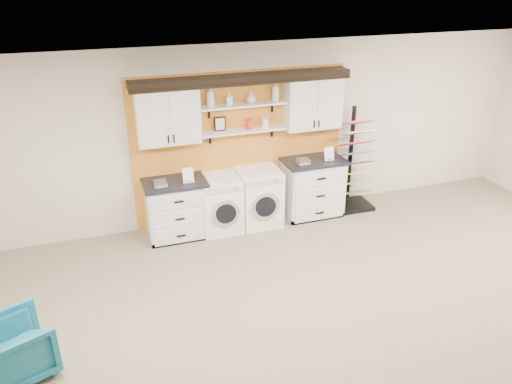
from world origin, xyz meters
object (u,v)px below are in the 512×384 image
object	(u,v)px
sample_rack	(353,177)
armchair	(15,349)
washer	(220,203)
base_cabinet_right	(312,187)
base_cabinet_left	(176,209)
dryer	(258,197)

from	to	relation	value
sample_rack	armchair	bearing A→B (deg)	-154.29
washer	base_cabinet_right	bearing A→B (deg)	0.12
armchair	sample_rack	bearing A→B (deg)	-86.98
base_cabinet_right	washer	bearing A→B (deg)	-179.88
sample_rack	base_cabinet_left	bearing A→B (deg)	-178.38
base_cabinet_right	sample_rack	size ratio (longest dim) A/B	0.57
base_cabinet_left	base_cabinet_right	world-z (taller)	base_cabinet_right
dryer	sample_rack	bearing A→B (deg)	1.34
washer	sample_rack	xyz separation A→B (m)	(2.34, 0.04, 0.10)
washer	armchair	world-z (taller)	washer
armchair	base_cabinet_left	bearing A→B (deg)	-63.51
dryer	washer	bearing A→B (deg)	180.00
base_cabinet_left	base_cabinet_right	bearing A→B (deg)	-0.00
washer	dryer	distance (m)	0.63
dryer	sample_rack	distance (m)	1.72
washer	sample_rack	distance (m)	2.35
base_cabinet_right	sample_rack	xyz separation A→B (m)	(0.77, 0.04, 0.06)
base_cabinet_right	sample_rack	world-z (taller)	sample_rack
base_cabinet_left	dryer	size ratio (longest dim) A/B	1.02
base_cabinet_right	armchair	distance (m)	4.91
washer	dryer	size ratio (longest dim) A/B	0.96
washer	dryer	xyz separation A→B (m)	(0.63, -0.00, 0.02)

